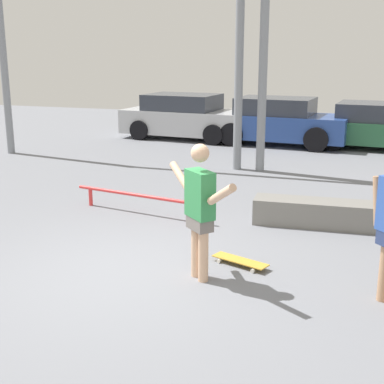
{
  "coord_description": "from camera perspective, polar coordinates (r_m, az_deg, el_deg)",
  "views": [
    {
      "loc": [
        2.78,
        -5.82,
        2.74
      ],
      "look_at": [
        0.35,
        1.28,
        0.76
      ],
      "focal_mm": 50.0,
      "sensor_mm": 36.0,
      "label": 1
    }
  ],
  "objects": [
    {
      "name": "parked_car_green",
      "position": [
        16.55,
        19.76,
        6.58
      ],
      "size": [
        4.37,
        2.24,
        1.31
      ],
      "rotation": [
        0.0,
        0.0,
        -0.07
      ],
      "color": "#28603D",
      "rests_on": "ground_plane"
    },
    {
      "name": "grind_box",
      "position": [
        8.88,
        15.73,
        -2.37
      ],
      "size": [
        2.84,
        0.72,
        0.42
      ],
      "primitive_type": "cube",
      "rotation": [
        0.0,
        0.0,
        0.07
      ],
      "color": "slate",
      "rests_on": "ground_plane"
    },
    {
      "name": "canopy_support_left",
      "position": [
        13.84,
        -8.7,
        18.62
      ],
      "size": [
        6.68,
        0.2,
        5.93
      ],
      "color": "gray",
      "rests_on": "ground_plane"
    },
    {
      "name": "grind_rail",
      "position": [
        9.32,
        -5.67,
        -0.61
      ],
      "size": [
        2.58,
        0.49,
        0.36
      ],
      "rotation": [
        0.0,
        0.0,
        -0.17
      ],
      "color": "red",
      "rests_on": "ground_plane"
    },
    {
      "name": "parked_car_silver",
      "position": [
        17.49,
        -0.65,
        7.99
      ],
      "size": [
        4.21,
        2.24,
        1.42
      ],
      "rotation": [
        0.0,
        0.0,
        -0.08
      ],
      "color": "#B7BABF",
      "rests_on": "ground_plane"
    },
    {
      "name": "skateboard",
      "position": [
        7.14,
        5.15,
        -7.32
      ],
      "size": [
        0.81,
        0.46,
        0.08
      ],
      "rotation": [
        0.0,
        0.0,
        -0.34
      ],
      "color": "gold",
      "rests_on": "ground_plane"
    },
    {
      "name": "skateboarder",
      "position": [
        6.43,
        0.85,
        -1.48
      ],
      "size": [
        1.15,
        1.06,
        1.7
      ],
      "rotation": [
        0.0,
        0.0,
        -0.74
      ],
      "color": "#DBAD89",
      "rests_on": "ground_plane"
    },
    {
      "name": "parked_car_blue",
      "position": [
        16.53,
        9.27,
        7.41
      ],
      "size": [
        4.15,
        2.16,
        1.41
      ],
      "rotation": [
        0.0,
        0.0,
        -0.07
      ],
      "color": "#284793",
      "rests_on": "ground_plane"
    },
    {
      "name": "ground_plane",
      "position": [
        7.0,
        -6.17,
        -8.36
      ],
      "size": [
        36.0,
        36.0,
        0.0
      ],
      "primitive_type": "plane",
      "color": "slate"
    }
  ]
}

